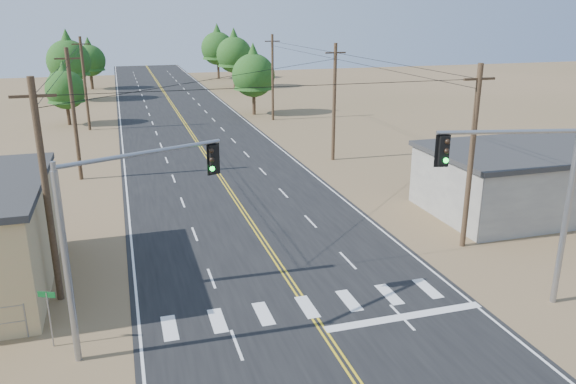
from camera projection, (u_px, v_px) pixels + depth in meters
name	position (u px, v px, depth m)	size (l,w,h in m)	color
road	(219.00, 175.00, 44.84)	(15.00, 200.00, 0.02)	black
building_right	(543.00, 179.00, 36.71)	(15.00, 8.00, 4.00)	#9D9C8E
utility_pole_left_near	(46.00, 192.00, 23.99)	(1.80, 0.30, 10.00)	#4C3826
utility_pole_left_mid	(74.00, 114.00, 42.21)	(1.80, 0.30, 10.00)	#4C3826
utility_pole_left_far	(85.00, 83.00, 60.43)	(1.80, 0.30, 10.00)	#4C3826
utility_pole_right_near	(471.00, 157.00, 29.77)	(1.80, 0.30, 10.00)	#4C3826
utility_pole_right_mid	(334.00, 102.00, 47.99)	(1.80, 0.30, 10.00)	#4C3826
utility_pole_right_far	(273.00, 77.00, 66.22)	(1.80, 0.30, 10.00)	#4C3826
signal_mast_left	(115.00, 218.00, 20.60)	(6.19, 2.66, 7.70)	gray
signal_mast_right	(532.00, 188.00, 23.51)	(6.01, 1.57, 8.06)	gray
street_sign	(49.00, 310.00, 21.44)	(0.65, 0.32, 2.37)	gray
tree_left_near	(65.00, 86.00, 63.36)	(4.41, 4.41, 7.36)	#3F2D1E
tree_left_mid	(68.00, 57.00, 80.60)	(6.14, 6.14, 10.23)	#3F2D1E
tree_left_far	(89.00, 57.00, 92.98)	(5.16, 5.16, 8.60)	#3F2D1E
tree_right_near	(253.00, 71.00, 69.67)	(5.34, 5.34, 8.90)	#3F2D1E
tree_right_mid	(234.00, 51.00, 94.69)	(5.99, 5.99, 9.99)	#3F2D1E
tree_right_far	(217.00, 45.00, 107.37)	(6.25, 6.25, 10.42)	#3F2D1E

